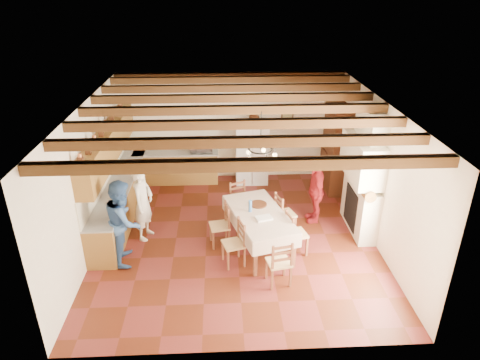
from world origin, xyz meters
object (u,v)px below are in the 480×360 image
chair_left_near (233,243)px  chair_right_far (285,213)px  chair_left_far (219,225)px  person_woman_red (316,190)px  hutch (336,149)px  microwave (201,145)px  chair_end_far (240,202)px  chair_end_near (279,261)px  chair_right_near (296,233)px  person_man (143,203)px  refrigerator (252,152)px  person_woman_blue (124,221)px  dining_table (259,216)px

chair_left_near → chair_right_far: same height
chair_right_far → chair_left_near: bearing=115.3°
chair_left_far → person_woman_red: bearing=102.1°
hutch → microwave: bearing=170.5°
microwave → chair_end_far: bearing=-72.3°
chair_end_near → microwave: (-1.57, 4.58, 0.59)m
hutch → person_woman_red: size_ratio=1.44×
chair_right_near → person_man: (-3.22, 0.77, 0.36)m
refrigerator → chair_end_near: 4.54m
chair_end_far → person_woman_blue: (-2.38, -1.41, 0.40)m
hutch → person_woman_blue: (-5.00, -3.05, -0.26)m
refrigerator → microwave: refrigerator is taller
hutch → chair_left_far: bearing=-139.7°
person_man → microwave: 3.09m
microwave → person_woman_red: bearing=-46.1°
person_man → person_woman_blue: (-0.25, -0.81, 0.04)m
chair_right_near → chair_end_near: (-0.49, -0.96, 0.00)m
person_woman_red → hutch: bearing=154.0°
chair_end_near → person_woman_blue: 3.14m
chair_left_far → chair_end_far: size_ratio=1.00×
person_woman_red → chair_end_far: bearing=-90.8°
chair_end_near → person_woman_blue: size_ratio=0.54×
chair_right_near → chair_end_far: size_ratio=1.00×
dining_table → person_woman_blue: size_ratio=1.22×
chair_left_near → chair_right_near: size_ratio=1.00×
refrigerator → person_man: size_ratio=1.04×
chair_end_near → chair_end_far: (-0.60, 2.33, 0.00)m
chair_end_far → microwave: bearing=92.5°
chair_right_far → dining_table: bearing=114.9°
chair_left_near → person_man: 2.22m
hutch → chair_end_far: hutch is taller
chair_right_far → person_woman_red: size_ratio=0.61×
chair_right_near → chair_right_far: bearing=-6.1°
person_man → microwave: (1.16, 2.86, 0.22)m
chair_left_far → person_woman_blue: (-1.89, -0.43, 0.40)m
chair_right_far → chair_end_far: bearing=42.6°
chair_left_near → person_woman_red: size_ratio=0.61×
refrigerator → person_woman_red: size_ratio=1.10×
chair_left_far → chair_right_near: 1.63m
chair_left_near → microwave: (-0.75, 3.94, 0.59)m
chair_end_near → person_woman_red: (1.15, 2.26, 0.31)m
person_man → person_woman_red: bearing=-66.5°
chair_right_near → person_woman_red: person_woman_red is taller
chair_right_far → chair_end_near: 1.82m
chair_left_far → chair_end_near: same height
chair_end_far → microwave: (-0.97, 2.25, 0.59)m
chair_left_near → person_man: (-1.91, 1.08, 0.36)m
chair_left_far → dining_table: bearing=68.4°
person_man → person_woman_red: 3.91m
hutch → chair_left_far: 4.13m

